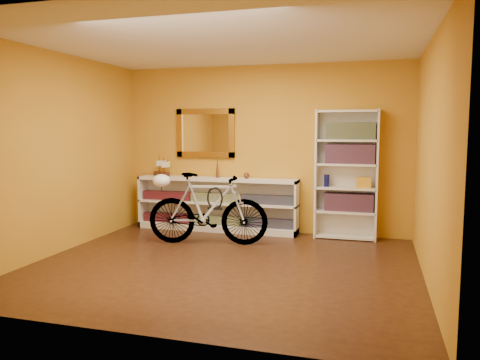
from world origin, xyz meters
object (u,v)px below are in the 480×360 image
(bookcase, at_px, (346,175))
(bicycle, at_px, (208,209))
(helmet, at_px, (161,181))
(console_unit, at_px, (217,204))

(bookcase, xyz_separation_m, bicycle, (-1.83, -0.91, -0.44))
(bookcase, relative_size, helmet, 7.63)
(console_unit, bearing_deg, bookcase, 0.71)
(helmet, bearing_deg, bicycle, 10.19)
(console_unit, bearing_deg, bicycle, -78.72)
(console_unit, relative_size, bookcase, 1.37)
(helmet, bearing_deg, bookcase, 22.59)
(console_unit, distance_m, bookcase, 2.07)
(bicycle, xyz_separation_m, helmet, (-0.65, -0.12, 0.38))
(bicycle, bearing_deg, bookcase, -73.63)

